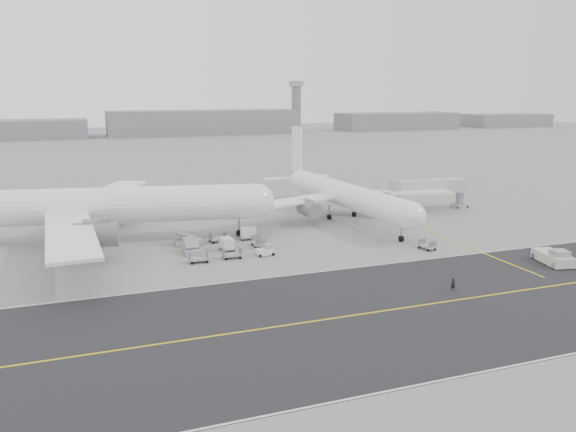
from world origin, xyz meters
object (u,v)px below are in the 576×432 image
object	(u,v)px
jet_bridge	(429,188)
ground_crew_a	(453,284)
control_tower	(296,105)
pushback_tug	(553,257)
airliner_b	(343,194)
airliner_a	(89,206)

from	to	relation	value
jet_bridge	ground_crew_a	bearing A→B (deg)	-114.95
control_tower	ground_crew_a	xyz separation A→B (m)	(-84.89, -279.99, -15.40)
ground_crew_a	pushback_tug	bearing A→B (deg)	24.31
pushback_tug	jet_bridge	distance (m)	40.34
jet_bridge	ground_crew_a	size ratio (longest dim) A/B	10.46
airliner_b	ground_crew_a	size ratio (longest dim) A/B	29.01
jet_bridge	ground_crew_a	world-z (taller)	jet_bridge
control_tower	pushback_tug	distance (m)	283.22
jet_bridge	pushback_tug	bearing A→B (deg)	-92.00
jet_bridge	airliner_b	bearing A→B (deg)	-169.99
airliner_a	airliner_b	size ratio (longest dim) A/B	1.25
airliner_a	airliner_b	xyz separation A→B (m)	(47.41, 2.04, -1.28)
jet_bridge	ground_crew_a	xyz separation A→B (m)	(-25.96, -44.39, -3.79)
airliner_a	ground_crew_a	distance (m)	59.17
control_tower	airliner_a	size ratio (longest dim) A/B	0.51
airliner_a	jet_bridge	bearing A→B (deg)	-75.85
control_tower	airliner_a	bearing A→B (deg)	-118.06
pushback_tug	ground_crew_a	xyz separation A→B (m)	(-20.80, -4.54, -0.15)
control_tower	airliner_b	size ratio (longest dim) A/B	0.63
airliner_a	ground_crew_a	bearing A→B (deg)	-122.57
control_tower	pushback_tug	world-z (taller)	control_tower
airliner_b	airliner_a	bearing A→B (deg)	177.68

